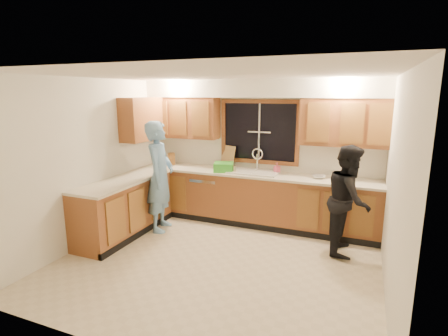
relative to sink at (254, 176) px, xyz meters
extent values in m
plane|color=beige|center=(0.00, -1.60, -0.86)|extent=(4.20, 4.20, 0.00)
plane|color=white|center=(0.00, -1.60, 1.64)|extent=(4.20, 4.20, 0.00)
plane|color=white|center=(0.00, 0.30, 0.39)|extent=(4.20, 0.00, 4.20)
plane|color=white|center=(-2.10, -1.60, 0.39)|extent=(0.00, 3.80, 3.80)
plane|color=white|center=(2.10, -1.60, 0.39)|extent=(0.00, 3.80, 3.80)
cube|color=brown|center=(0.00, 0.00, -0.42)|extent=(4.20, 0.60, 0.88)
cube|color=brown|center=(-1.80, -1.25, -0.42)|extent=(0.60, 1.90, 0.88)
cube|color=beige|center=(0.00, -0.02, 0.04)|extent=(4.20, 0.63, 0.04)
cube|color=beige|center=(-1.79, -1.25, 0.04)|extent=(0.63, 1.90, 0.04)
cube|color=brown|center=(-1.43, 0.13, 0.96)|extent=(1.35, 0.33, 0.75)
cube|color=brown|center=(1.43, 0.13, 0.96)|extent=(1.35, 0.33, 0.75)
cube|color=brown|center=(-1.94, -0.48, 0.96)|extent=(0.33, 0.90, 0.75)
cube|color=white|center=(0.00, 0.12, 1.49)|extent=(4.20, 0.35, 0.30)
cube|color=black|center=(0.00, 0.29, 0.74)|extent=(1.30, 0.01, 1.00)
cube|color=brown|center=(0.00, 0.28, 1.27)|extent=(1.44, 0.03, 0.07)
cube|color=brown|center=(0.00, 0.28, 0.20)|extent=(1.44, 0.03, 0.07)
cube|color=brown|center=(-0.69, 0.28, 0.74)|extent=(0.07, 0.03, 1.00)
cube|color=brown|center=(0.69, 0.28, 0.74)|extent=(0.07, 0.03, 1.00)
cube|color=silver|center=(0.00, 0.00, 0.07)|extent=(0.86, 0.52, 0.03)
cube|color=silver|center=(-0.21, 0.00, -0.02)|extent=(0.38, 0.42, 0.18)
cube|color=silver|center=(0.21, 0.00, -0.02)|extent=(0.38, 0.42, 0.18)
cylinder|color=silver|center=(0.00, 0.20, 0.22)|extent=(0.04, 0.04, 0.28)
torus|color=silver|center=(0.00, 0.20, 0.36)|extent=(0.21, 0.03, 0.21)
cube|color=silver|center=(-0.85, -0.01, -0.45)|extent=(0.60, 0.56, 0.82)
cube|color=silver|center=(-1.80, -1.82, -0.41)|extent=(0.58, 0.75, 0.90)
imported|color=#6E9FD0|center=(-1.36, -0.87, 0.06)|extent=(0.60, 0.76, 1.84)
imported|color=black|center=(1.60, -0.60, -0.08)|extent=(0.62, 0.78, 1.58)
cube|color=#976129|center=(-1.69, 0.08, 0.17)|extent=(0.16, 0.16, 0.23)
cube|color=tan|center=(-0.57, 0.22, 0.26)|extent=(0.33, 0.22, 0.41)
cube|color=green|center=(-0.53, -0.10, 0.13)|extent=(0.41, 0.39, 0.15)
imported|color=#E8587C|center=(0.38, 0.11, 0.15)|extent=(0.11, 0.11, 0.19)
imported|color=silver|center=(1.10, 0.01, 0.08)|extent=(0.27, 0.27, 0.05)
cylinder|color=#B5AB8B|center=(-0.41, -0.09, 0.11)|extent=(0.06, 0.06, 0.11)
cylinder|color=#B5AB8B|center=(-0.32, -0.12, 0.12)|extent=(0.07, 0.07, 0.12)
camera|label=1|loc=(1.75, -5.68, 1.41)|focal=28.00mm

